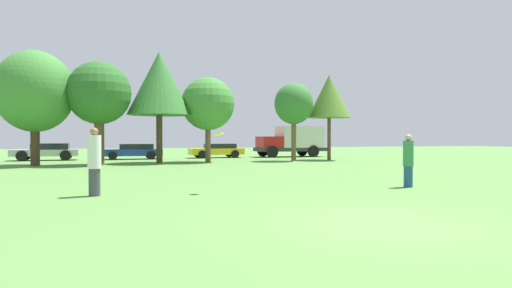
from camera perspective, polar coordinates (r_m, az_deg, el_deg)
ground_plane at (r=8.56m, az=15.66°, el=-9.90°), size 120.00×120.00×0.00m
person_thrower at (r=12.59m, az=-20.48°, el=-2.18°), size 0.36×0.36×1.87m
person_catcher at (r=14.74m, az=19.39°, el=-2.05°), size 0.33×0.33×1.70m
frisbee at (r=12.51m, az=-4.92°, el=1.30°), size 0.29×0.29×0.12m
tree_0 at (r=27.69m, az=-27.08°, el=6.14°), size 4.27×4.27×6.53m
tree_1 at (r=26.89m, az=-19.94°, el=6.22°), size 3.65×3.65×6.01m
tree_2 at (r=27.99m, az=-12.62°, el=7.73°), size 3.96×3.96×6.96m
tree_3 at (r=28.51m, az=-6.34°, el=5.23°), size 3.45×3.45×5.52m
tree_4 at (r=29.84m, az=4.98°, el=5.23°), size 2.65×2.65×5.32m
tree_5 at (r=31.37m, az=9.60°, el=6.17°), size 3.05×3.05×6.06m
parked_car_silver at (r=33.74m, az=-25.79°, el=-0.84°), size 4.42×2.07×1.19m
parked_car_blue at (r=33.28m, az=-15.89°, el=-0.89°), size 4.40×2.02×1.13m
parked_car_yellow at (r=34.52m, az=-5.14°, el=-0.82°), size 4.29×2.05×1.11m
delivery_truck_red at (r=36.31m, az=4.84°, el=0.47°), size 5.91×2.58×2.54m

